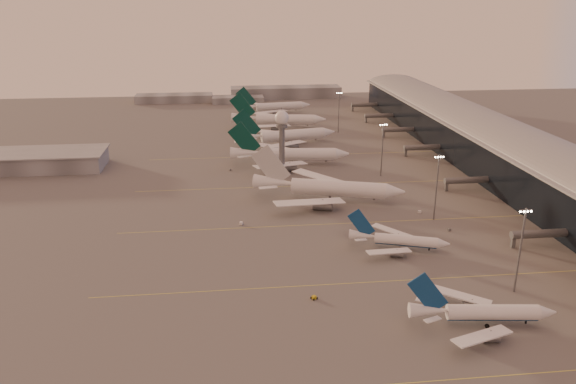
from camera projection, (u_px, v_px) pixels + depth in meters
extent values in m
plane|color=#5A5757|center=(310.00, 304.00, 151.15)|extent=(700.00, 700.00, 0.00)
cube|color=#CEC648|center=(471.00, 378.00, 121.51)|extent=(180.00, 0.25, 0.02)
cube|color=#CEC648|center=(406.00, 280.00, 163.76)|extent=(180.00, 0.25, 0.02)
cube|color=#CEC648|center=(368.00, 222.00, 206.01)|extent=(180.00, 0.25, 0.02)
cube|color=#CEC648|center=(343.00, 184.00, 248.26)|extent=(180.00, 0.25, 0.02)
cube|color=#CEC648|center=(323.00, 155.00, 295.20)|extent=(180.00, 0.25, 0.02)
cube|color=black|center=(502.00, 153.00, 263.10)|extent=(36.00, 360.00, 18.00)
cylinder|color=gray|center=(505.00, 135.00, 260.16)|extent=(10.08, 360.00, 10.08)
cube|color=gray|center=(505.00, 134.00, 260.10)|extent=(40.00, 362.00, 0.80)
cylinder|color=#5C5E64|center=(543.00, 234.00, 184.79)|extent=(22.00, 2.80, 2.80)
cube|color=#5C5E64|center=(513.00, 241.00, 184.47)|extent=(1.20, 1.20, 4.40)
cylinder|color=#5C5E64|center=(469.00, 180.00, 239.24)|extent=(22.00, 2.80, 2.80)
cube|color=#5C5E64|center=(446.00, 186.00, 238.92)|extent=(1.20, 1.20, 4.40)
cylinder|color=#5C5E64|center=(425.00, 147.00, 291.82)|extent=(22.00, 2.80, 2.80)
cube|color=#5C5E64|center=(406.00, 152.00, 291.49)|extent=(1.20, 1.20, 4.40)
cylinder|color=#5C5E64|center=(400.00, 130.00, 331.25)|extent=(22.00, 2.80, 2.80)
cube|color=#5C5E64|center=(384.00, 134.00, 330.93)|extent=(1.20, 1.20, 4.40)
cylinder|color=#5C5E64|center=(381.00, 116.00, 370.68)|extent=(22.00, 2.80, 2.80)
cube|color=#5C5E64|center=(366.00, 119.00, 370.36)|extent=(1.20, 1.20, 4.40)
cylinder|color=#5C5E64|center=(366.00, 105.00, 408.24)|extent=(22.00, 2.80, 2.80)
cube|color=#5C5E64|center=(353.00, 108.00, 407.91)|extent=(1.20, 1.20, 4.40)
cube|color=slate|center=(18.00, 161.00, 268.35)|extent=(80.00, 25.00, 8.00)
cube|color=gray|center=(17.00, 153.00, 266.98)|extent=(82.00, 27.00, 0.60)
cylinder|color=#5C5E64|center=(282.00, 150.00, 260.75)|extent=(2.60, 2.60, 22.00)
cylinder|color=#5C5E64|center=(282.00, 126.00, 256.99)|extent=(5.20, 5.20, 1.20)
sphere|color=white|center=(282.00, 118.00, 255.71)|extent=(6.40, 6.40, 6.40)
cylinder|color=#5C5E64|center=(282.00, 110.00, 254.50)|extent=(0.16, 0.16, 2.00)
cylinder|color=#5C5E64|center=(520.00, 251.00, 153.30)|extent=(0.56, 0.56, 25.00)
cube|color=#5C5E64|center=(526.00, 210.00, 149.38)|extent=(3.60, 0.25, 0.25)
sphere|color=#FFEABF|center=(520.00, 212.00, 149.35)|extent=(0.56, 0.56, 0.56)
sphere|color=#FFEABF|center=(524.00, 212.00, 149.46)|extent=(0.56, 0.56, 0.56)
sphere|color=#FFEABF|center=(528.00, 211.00, 149.56)|extent=(0.56, 0.56, 0.56)
sphere|color=#FFEABF|center=(531.00, 211.00, 149.67)|extent=(0.56, 0.56, 0.56)
cylinder|color=#5C5E64|center=(436.00, 188.00, 204.62)|extent=(0.56, 0.56, 25.00)
cube|color=#5C5E64|center=(439.00, 156.00, 200.69)|extent=(3.60, 0.25, 0.25)
sphere|color=#FFEABF|center=(435.00, 157.00, 200.66)|extent=(0.56, 0.56, 0.56)
sphere|color=#FFEABF|center=(438.00, 157.00, 200.77)|extent=(0.56, 0.56, 0.56)
sphere|color=#FFEABF|center=(441.00, 157.00, 200.88)|extent=(0.56, 0.56, 0.56)
sphere|color=#FFEABF|center=(443.00, 157.00, 200.98)|extent=(0.56, 0.56, 0.56)
cylinder|color=#5C5E64|center=(382.00, 150.00, 255.71)|extent=(0.56, 0.56, 25.00)
cube|color=#5C5E64|center=(384.00, 124.00, 251.79)|extent=(3.60, 0.25, 0.25)
sphere|color=#FFEABF|center=(380.00, 125.00, 251.76)|extent=(0.56, 0.56, 0.56)
sphere|color=#FFEABF|center=(383.00, 125.00, 251.87)|extent=(0.56, 0.56, 0.56)
sphere|color=#FFEABF|center=(385.00, 125.00, 251.97)|extent=(0.56, 0.56, 0.56)
sphere|color=#FFEABF|center=(387.00, 125.00, 252.08)|extent=(0.56, 0.56, 0.56)
cylinder|color=#5C5E64|center=(339.00, 112.00, 339.99)|extent=(0.56, 0.56, 25.00)
cube|color=#5C5E64|center=(339.00, 92.00, 336.07)|extent=(3.60, 0.25, 0.25)
sphere|color=#FFEABF|center=(337.00, 93.00, 336.04)|extent=(0.56, 0.56, 0.56)
sphere|color=#FFEABF|center=(338.00, 93.00, 336.15)|extent=(0.56, 0.56, 0.56)
sphere|color=#FFEABF|center=(340.00, 93.00, 336.25)|extent=(0.56, 0.56, 0.56)
sphere|color=#FFEABF|center=(342.00, 93.00, 336.36)|extent=(0.56, 0.56, 0.56)
cube|color=slate|center=(174.00, 98.00, 444.13)|extent=(60.00, 18.00, 6.00)
cube|color=slate|center=(286.00, 92.00, 462.72)|extent=(90.00, 20.00, 9.00)
cube|color=slate|center=(238.00, 100.00, 440.29)|extent=(40.00, 15.00, 5.00)
cylinder|color=white|center=(492.00, 314.00, 140.25)|extent=(23.07, 6.58, 3.88)
cylinder|color=navy|center=(492.00, 317.00, 140.54)|extent=(22.49, 5.45, 2.79)
cone|color=white|center=(547.00, 314.00, 140.17)|extent=(4.84, 4.38, 3.88)
cone|color=white|center=(428.00, 312.00, 140.19)|extent=(9.94, 4.99, 3.88)
cube|color=white|center=(482.00, 338.00, 131.49)|extent=(16.74, 9.49, 1.22)
cylinder|color=slate|center=(490.00, 339.00, 134.19)|extent=(4.68, 3.03, 2.52)
cube|color=slate|center=(490.00, 335.00, 133.83)|extent=(0.33, 0.29, 1.55)
cube|color=white|center=(459.00, 297.00, 149.52)|extent=(15.69, 12.55, 1.22)
cylinder|color=slate|center=(471.00, 307.00, 147.95)|extent=(4.68, 3.03, 2.52)
cube|color=slate|center=(472.00, 304.00, 147.60)|extent=(0.33, 0.29, 1.55)
cube|color=navy|center=(428.00, 295.00, 138.62)|extent=(10.60, 1.63, 11.55)
cube|color=white|center=(432.00, 321.00, 135.99)|extent=(4.70, 3.00, 0.26)
cube|color=white|center=(424.00, 303.00, 144.32)|extent=(4.60, 3.78, 0.26)
cylinder|color=black|center=(526.00, 323.00, 141.07)|extent=(0.51, 0.51, 1.02)
cylinder|color=black|center=(481.00, 318.00, 143.23)|extent=(1.18, 0.64, 1.12)
cylinder|color=black|center=(487.00, 328.00, 138.99)|extent=(1.18, 0.64, 1.12)
cylinder|color=white|center=(406.00, 242.00, 182.86)|extent=(20.07, 9.80, 3.42)
cylinder|color=navy|center=(405.00, 244.00, 183.11)|extent=(19.38, 8.77, 2.46)
cone|color=white|center=(443.00, 245.00, 180.39)|extent=(4.79, 4.50, 3.42)
cone|color=white|center=(362.00, 237.00, 185.65)|extent=(9.07, 5.98, 3.42)
cube|color=white|center=(389.00, 253.00, 176.32)|extent=(14.86, 5.56, 1.07)
cylinder|color=slate|center=(397.00, 255.00, 178.16)|extent=(4.40, 3.37, 2.22)
cube|color=slate|center=(397.00, 253.00, 177.84)|extent=(0.33, 0.30, 1.37)
cube|color=white|center=(391.00, 232.00, 191.82)|extent=(12.34, 12.92, 1.07)
cylinder|color=slate|center=(398.00, 239.00, 189.99)|extent=(4.40, 3.37, 2.22)
cube|color=slate|center=(398.00, 237.00, 189.68)|extent=(0.33, 0.30, 1.37)
cube|color=navy|center=(361.00, 225.00, 184.35)|extent=(8.96, 3.37, 10.18)
cube|color=white|center=(361.00, 241.00, 182.03)|extent=(4.03, 1.91, 0.22)
cube|color=white|center=(363.00, 232.00, 189.20)|extent=(3.77, 3.78, 0.22)
cylinder|color=black|center=(429.00, 250.00, 182.05)|extent=(0.45, 0.45, 0.90)
cylinder|color=black|center=(400.00, 245.00, 185.76)|extent=(1.08, 0.75, 0.99)
cylinder|color=black|center=(400.00, 250.00, 182.12)|extent=(1.08, 0.75, 0.99)
cylinder|color=white|center=(338.00, 191.00, 226.90)|extent=(38.16, 17.27, 5.96)
cylinder|color=white|center=(338.00, 194.00, 227.34)|extent=(36.93, 15.44, 4.29)
cone|color=white|center=(395.00, 194.00, 222.74)|extent=(8.85, 7.92, 5.96)
cone|color=white|center=(273.00, 185.00, 231.59)|extent=(17.05, 10.54, 5.96)
cube|color=white|center=(309.00, 205.00, 214.23)|extent=(28.08, 11.15, 1.77)
cylinder|color=slate|center=(323.00, 208.00, 217.65)|extent=(8.21, 5.93, 3.87)
cube|color=slate|center=(323.00, 205.00, 217.20)|extent=(0.35, 0.32, 2.38)
cube|color=white|center=(321.00, 180.00, 243.65)|extent=(23.67, 24.02, 1.77)
cylinder|color=slate|center=(330.00, 189.00, 240.12)|extent=(8.21, 5.93, 3.87)
cube|color=slate|center=(330.00, 186.00, 239.67)|extent=(0.35, 0.32, 2.38)
cube|color=#AFB2B7|center=(271.00, 169.00, 229.44)|extent=(15.85, 5.34, 17.69)
cube|color=white|center=(268.00, 190.00, 224.76)|extent=(7.71, 3.81, 0.24)
cube|color=white|center=(276.00, 179.00, 238.45)|extent=(7.25, 7.10, 0.24)
cylinder|color=black|center=(374.00, 202.00, 225.45)|extent=(0.48, 0.48, 0.96)
cylinder|color=black|center=(331.00, 197.00, 230.60)|extent=(1.15, 0.78, 1.06)
cylinder|color=black|center=(330.00, 200.00, 226.68)|extent=(1.15, 0.78, 1.06)
cylinder|color=white|center=(298.00, 156.00, 276.53)|extent=(36.59, 9.21, 5.84)
cylinder|color=white|center=(298.00, 159.00, 276.96)|extent=(35.71, 7.51, 4.20)
cone|color=white|center=(342.00, 156.00, 276.95)|extent=(7.52, 6.47, 5.84)
cone|color=white|center=(246.00, 155.00, 275.80)|extent=(15.66, 7.24, 5.84)
cube|color=white|center=(280.00, 167.00, 262.31)|extent=(26.60, 15.73, 1.73)
cylinder|color=slate|center=(290.00, 170.00, 266.58)|extent=(7.33, 4.44, 3.79)
cube|color=slate|center=(290.00, 167.00, 266.13)|extent=(0.32, 0.28, 2.34)
cube|color=white|center=(280.00, 150.00, 291.08)|extent=(25.30, 19.55, 1.73)
cylinder|color=slate|center=(289.00, 157.00, 288.55)|extent=(7.33, 4.44, 3.79)
cube|color=slate|center=(289.00, 154.00, 288.10)|extent=(0.32, 0.28, 2.34)
cube|color=#06332D|center=(244.00, 141.00, 273.51)|extent=(16.02, 1.86, 17.28)
cube|color=white|center=(245.00, 159.00, 269.13)|extent=(7.48, 4.93, 0.25)
cube|color=white|center=(246.00, 151.00, 282.37)|extent=(7.35, 5.89, 0.25)
cylinder|color=black|center=(326.00, 163.00, 277.98)|extent=(0.50, 0.50, 1.01)
cylinder|color=black|center=(292.00, 162.00, 279.74)|extent=(1.15, 0.60, 1.11)
cylinder|color=black|center=(292.00, 165.00, 275.55)|extent=(1.15, 0.60, 1.11)
cylinder|color=white|center=(293.00, 137.00, 315.44)|extent=(36.69, 12.71, 5.85)
cylinder|color=white|center=(293.00, 139.00, 315.87)|extent=(35.66, 10.97, 4.21)
cone|color=white|center=(329.00, 134.00, 321.64)|extent=(8.01, 7.09, 5.85)
cone|color=white|center=(248.00, 139.00, 307.84)|extent=(16.04, 8.66, 5.85)
cube|color=white|center=(286.00, 146.00, 299.49)|extent=(24.26, 21.33, 1.73)
cylinder|color=slate|center=(292.00, 148.00, 304.79)|extent=(7.61, 5.08, 3.80)
cube|color=slate|center=(292.00, 146.00, 304.34)|extent=(0.35, 0.31, 2.34)
cube|color=white|center=(270.00, 134.00, 326.95)|extent=(26.95, 13.48, 1.73)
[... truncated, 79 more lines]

